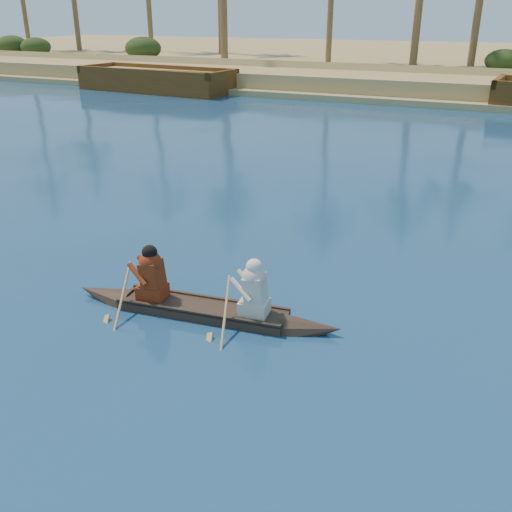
% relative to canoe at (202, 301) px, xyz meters
% --- Properties ---
extents(canoe, '(5.09, 1.25, 1.39)m').
position_rel_canoe_xyz_m(canoe, '(0.00, 0.00, 0.00)').
color(canoe, '#35241C').
rests_on(canoe, ground).
extents(barge_left, '(11.25, 4.56, 1.83)m').
position_rel_canoe_xyz_m(barge_left, '(-18.44, 26.00, 0.37)').
color(barge_left, brown).
rests_on(barge_left, ground).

